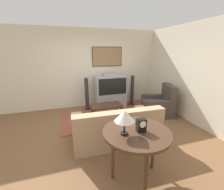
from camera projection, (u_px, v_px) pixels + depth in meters
ground_plane at (100, 134)px, 3.68m from camera, size 12.00×12.00×0.00m
wall_back at (86, 69)px, 5.25m from camera, size 12.00×0.10×2.70m
wall_right at (194, 74)px, 4.06m from camera, size 0.06×12.00×2.70m
area_rug at (105, 117)px, 4.60m from camera, size 2.56×1.52×0.01m
tv at (110, 91)px, 5.31m from camera, size 1.06×0.60×1.22m
couch at (115, 128)px, 3.36m from camera, size 1.90×1.03×0.83m
armchair at (158, 105)px, 4.76m from camera, size 1.08×1.05×0.96m
coffee_table at (106, 106)px, 4.45m from camera, size 0.90×0.49×0.43m
console_table at (137, 135)px, 2.25m from camera, size 1.02×1.02×0.82m
table_lamp at (125, 116)px, 2.07m from camera, size 0.29×0.29×0.37m
mantel_clock at (141, 125)px, 2.19m from camera, size 0.13×0.10×0.20m
speaker_tower_left at (87, 95)px, 5.06m from camera, size 0.22×0.22×1.10m
speaker_tower_right at (132, 91)px, 5.55m from camera, size 0.22×0.22×1.10m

